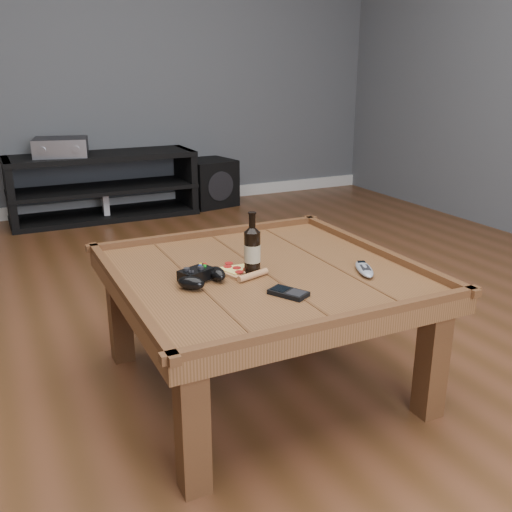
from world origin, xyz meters
name	(u,v)px	position (x,y,z in m)	size (l,w,h in m)	color
ground	(262,383)	(0.00, 0.00, 0.00)	(6.00, 6.00, 0.00)	#472914
wall_back	(84,35)	(0.00, 3.00, 1.35)	(5.00, 0.04, 2.70)	#4D5155
baseboard	(99,205)	(0.00, 2.99, 0.05)	(5.00, 0.02, 0.10)	silver
coffee_table	(262,286)	(0.00, 0.00, 0.39)	(1.03, 1.03, 0.48)	#533317
media_console	(103,187)	(0.00, 2.75, 0.25)	(1.40, 0.45, 0.50)	black
beer_bottle	(252,249)	(-0.04, -0.01, 0.54)	(0.06, 0.06, 0.22)	black
game_controller	(201,276)	(-0.24, -0.02, 0.47)	(0.18, 0.16, 0.05)	black
pizza_slice	(239,271)	(-0.08, 0.01, 0.46)	(0.19, 0.25, 0.02)	tan
smartphone	(288,293)	(-0.03, -0.24, 0.46)	(0.11, 0.14, 0.02)	black
remote_control	(364,269)	(0.31, -0.17, 0.46)	(0.11, 0.17, 0.02)	gray
av_receiver	(61,147)	(-0.28, 2.75, 0.57)	(0.43, 0.38, 0.13)	black
subwoofer	(208,183)	(0.89, 2.80, 0.19)	(0.45, 0.45, 0.39)	black
game_console	(106,206)	(0.00, 2.71, 0.10)	(0.11, 0.18, 0.22)	gray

